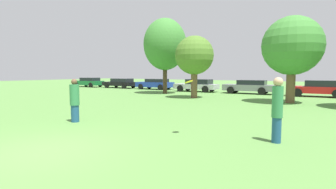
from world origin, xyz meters
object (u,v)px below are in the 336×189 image
frisbee (189,82)px  parked_car_green (89,82)px  person_catcher (277,109)px  tree_0 (165,45)px  parked_car_blue (155,84)px  parked_car_red (318,88)px  tree_2 (292,46)px  parked_car_black (121,83)px  person_thrower (75,101)px  parked_car_silver (197,85)px  tree_1 (194,56)px  parked_car_grey (249,86)px

frisbee → parked_car_green: frisbee is taller
person_catcher → tree_0: (-12.15, 12.61, 3.58)m
parked_car_blue → person_catcher: bearing=131.2°
tree_0 → parked_car_green: size_ratio=1.55×
tree_0 → parked_car_red: tree_0 is taller
person_catcher → parked_car_green: (-27.24, 16.36, -0.29)m
tree_2 → parked_car_black: (-20.66, 6.25, -2.96)m
parked_car_black → parked_car_red: 21.90m
person_thrower → parked_car_silver: bearing=92.6°
tree_1 → parked_car_blue: tree_1 is taller
frisbee → tree_0: size_ratio=0.04×
person_catcher → parked_car_red: 16.66m
parked_car_green → parked_car_black: 5.46m
tree_1 → parked_car_black: tree_1 is taller
tree_2 → parked_car_green: tree_2 is taller
parked_car_blue → tree_2: bearing=154.3°
frisbee → parked_car_green: size_ratio=0.06×
tree_1 → parked_car_green: tree_1 is taller
tree_1 → parked_car_black: 15.62m
tree_1 → parked_car_silver: bearing=114.8°
parked_car_green → person_thrower: bearing=136.0°
person_thrower → parked_car_black: person_thrower is taller
person_catcher → parked_car_red: size_ratio=0.41×
frisbee → parked_car_blue: 22.68m
tree_1 → parked_car_red: (7.98, 6.39, -2.53)m
tree_0 → tree_2: tree_0 is taller
person_thrower → parked_car_red: bearing=58.9°
tree_1 → frisbee: bearing=-63.5°
frisbee → parked_car_silver: 19.01m
person_catcher → parked_car_silver: 19.65m
parked_car_green → parked_car_silver: bearing=177.5°
tree_1 → parked_car_green: bearing=162.5°
person_thrower → parked_car_red: person_thrower is taller
person_catcher → parked_car_grey: bearing=-80.2°
parked_car_green → parked_car_black: bearing=-177.5°
person_catcher → tree_0: size_ratio=0.26×
parked_car_blue → parked_car_grey: (11.05, -0.43, 0.02)m
tree_2 → parked_car_blue: tree_2 is taller
parked_car_blue → tree_1: bearing=138.8°
tree_2 → parked_car_blue: (-15.41, 6.49, -2.97)m
tree_1 → person_catcher: bearing=-52.5°
tree_2 → parked_car_silver: tree_2 is taller
tree_1 → tree_2: 6.77m
parked_car_grey → person_catcher: bearing=105.4°
tree_0 → tree_2: bearing=-10.2°
tree_1 → parked_car_black: bearing=154.6°
person_thrower → tree_1: (-0.58, 11.35, 2.38)m
person_catcher → person_thrower: bearing=0.0°
tree_0 → parked_car_green: (-15.09, 3.75, -3.87)m
frisbee → parked_car_blue: bearing=128.5°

